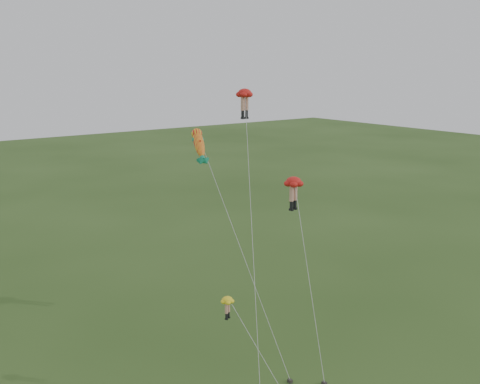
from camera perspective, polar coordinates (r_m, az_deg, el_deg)
legs_kite_red_high at (r=44.12m, az=0.52°, el=9.83°), size 8.44×12.80×20.42m
legs_kite_red_mid at (r=44.01m, az=5.77°, el=0.65°), size 5.10×9.25×13.38m
legs_kite_yellow at (r=35.12m, az=-0.96°, el=-12.23°), size 3.34×4.75×7.76m
fish_kite at (r=42.39m, az=-4.35°, el=5.11°), size 1.91×11.74×17.63m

